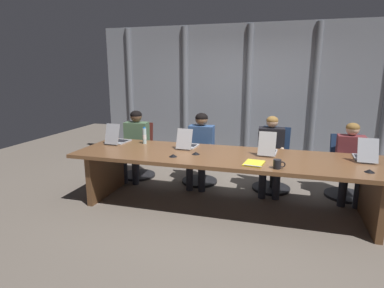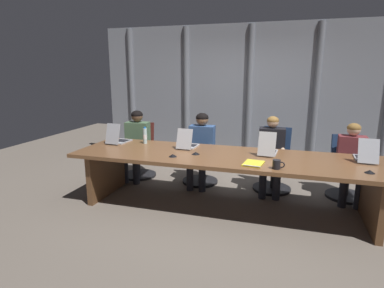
{
  "view_description": "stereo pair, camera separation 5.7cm",
  "coord_description": "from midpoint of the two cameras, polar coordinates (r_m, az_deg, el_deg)",
  "views": [
    {
      "loc": [
        0.73,
        -4.08,
        1.86
      ],
      "look_at": [
        -0.49,
        0.1,
        0.86
      ],
      "focal_mm": 29.7,
      "sensor_mm": 36.0,
      "label": 1
    },
    {
      "loc": [
        0.78,
        -4.06,
        1.86
      ],
      "look_at": [
        -0.49,
        0.1,
        0.86
      ],
      "focal_mm": 29.7,
      "sensor_mm": 36.0,
      "label": 2
    }
  ],
  "objects": [
    {
      "name": "laptop_right_mid",
      "position": [
        4.57,
        29.03,
        -1.88
      ],
      "size": [
        0.25,
        0.47,
        0.3
      ],
      "rotation": [
        0.0,
        0.0,
        1.52
      ],
      "color": "#A8ADB7",
      "rests_on": "conference_table"
    },
    {
      "name": "office_chair_right_mid",
      "position": [
        5.33,
        26.4,
        -4.89
      ],
      "size": [
        0.6,
        0.6,
        0.92
      ],
      "rotation": [
        0.0,
        0.0,
        -1.42
      ],
      "color": "navy",
      "rests_on": "ground_plane"
    },
    {
      "name": "conference_mic_right_side",
      "position": [
        4.05,
        29.65,
        -4.32
      ],
      "size": [
        0.11,
        0.11,
        0.03
      ],
      "primitive_type": "cone",
      "color": "black",
      "rests_on": "conference_table"
    },
    {
      "name": "laptop_center",
      "position": [
        4.43,
        13.84,
        -0.98
      ],
      "size": [
        0.25,
        0.45,
        0.33
      ],
      "rotation": [
        0.0,
        0.0,
        1.51
      ],
      "color": "#BCBCC1",
      "rests_on": "conference_table"
    },
    {
      "name": "curtain_backdrop",
      "position": [
        6.26,
        10.14,
        8.21
      ],
      "size": [
        5.87,
        0.17,
        2.72
      ],
      "color": "gray",
      "rests_on": "ground_plane"
    },
    {
      "name": "office_chair_left_mid",
      "position": [
        5.42,
        1.89,
        -3.12
      ],
      "size": [
        0.6,
        0.6,
        0.95
      ],
      "rotation": [
        0.0,
        0.0,
        -1.49
      ],
      "color": "#2D2D38",
      "rests_on": "ground_plane"
    },
    {
      "name": "person_left_mid",
      "position": [
        5.19,
        1.91,
        -0.1
      ],
      "size": [
        0.42,
        0.55,
        1.2
      ],
      "rotation": [
        0.0,
        0.0,
        -1.55
      ],
      "color": "#335184",
      "rests_on": "ground_plane"
    },
    {
      "name": "person_center",
      "position": [
        5.02,
        14.37,
        -1.16
      ],
      "size": [
        0.42,
        0.56,
        1.19
      ],
      "rotation": [
        0.0,
        0.0,
        -1.52
      ],
      "color": "black",
      "rests_on": "ground_plane"
    },
    {
      "name": "ground_plane",
      "position": [
        4.54,
        6.03,
        -11.3
      ],
      "size": [
        11.73,
        11.73,
        0.0
      ],
      "primitive_type": "plane",
      "color": "#6B6056"
    },
    {
      "name": "laptop_left_end",
      "position": [
        5.1,
        -12.77,
        0.89
      ],
      "size": [
        0.26,
        0.44,
        0.32
      ],
      "rotation": [
        0.0,
        0.0,
        1.5
      ],
      "color": "#A8ADB7",
      "rests_on": "conference_table"
    },
    {
      "name": "laptop_left_mid",
      "position": [
        4.66,
        -0.42,
        0.04
      ],
      "size": [
        0.25,
        0.42,
        0.3
      ],
      "rotation": [
        0.0,
        0.0,
        1.52
      ],
      "color": "#BCBCC1",
      "rests_on": "conference_table"
    },
    {
      "name": "person_left_end",
      "position": [
        5.6,
        -9.71,
        0.66
      ],
      "size": [
        0.44,
        0.57,
        1.19
      ],
      "rotation": [
        0.0,
        0.0,
        -1.49
      ],
      "color": "#4C6B4C",
      "rests_on": "ground_plane"
    },
    {
      "name": "office_chair_left_end",
      "position": [
        5.81,
        -9.09,
        -2.17
      ],
      "size": [
        0.6,
        0.6,
        0.95
      ],
      "rotation": [
        0.0,
        0.0,
        -1.47
      ],
      "color": "#511E19",
      "rests_on": "ground_plane"
    },
    {
      "name": "coffee_mug_near",
      "position": [
        3.79,
        15.41,
        -3.56
      ],
      "size": [
        0.14,
        0.09,
        0.11
      ],
      "color": "black",
      "rests_on": "conference_table"
    },
    {
      "name": "conference_table",
      "position": [
        4.32,
        6.22,
        -3.84
      ],
      "size": [
        4.13,
        1.14,
        0.76
      ],
      "color": "brown",
      "rests_on": "ground_plane"
    },
    {
      "name": "spiral_notepad",
      "position": [
        3.92,
        11.36,
        -3.47
      ],
      "size": [
        0.26,
        0.33,
        0.03
      ],
      "rotation": [
        0.0,
        0.0,
        -0.14
      ],
      "color": "yellow",
      "rests_on": "conference_table"
    },
    {
      "name": "water_bottle_primary",
      "position": [
        4.97,
        -8.12,
        1.45
      ],
      "size": [
        0.06,
        0.06,
        0.26
      ],
      "color": "silver",
      "rests_on": "conference_table"
    },
    {
      "name": "conference_mic_middle",
      "position": [
        4.3,
        1.05,
        -1.65
      ],
      "size": [
        0.11,
        0.11,
        0.03
      ],
      "primitive_type": "cone",
      "color": "black",
      "rests_on": "conference_table"
    },
    {
      "name": "conference_mic_left_side",
      "position": [
        4.18,
        -3.09,
        -2.06
      ],
      "size": [
        0.11,
        0.11,
        0.03
      ],
      "primitive_type": "cone",
      "color": "black",
      "rests_on": "conference_table"
    },
    {
      "name": "person_right_mid",
      "position": [
        5.1,
        27.03,
        -2.26
      ],
      "size": [
        0.4,
        0.56,
        1.14
      ],
      "rotation": [
        0.0,
        0.0,
        -1.61
      ],
      "color": "brown",
      "rests_on": "ground_plane"
    },
    {
      "name": "office_chair_center",
      "position": [
        5.25,
        14.71,
        -3.97
      ],
      "size": [
        0.6,
        0.61,
        0.99
      ],
      "rotation": [
        0.0,
        0.0,
        -1.72
      ],
      "color": "navy",
      "rests_on": "ground_plane"
    }
  ]
}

